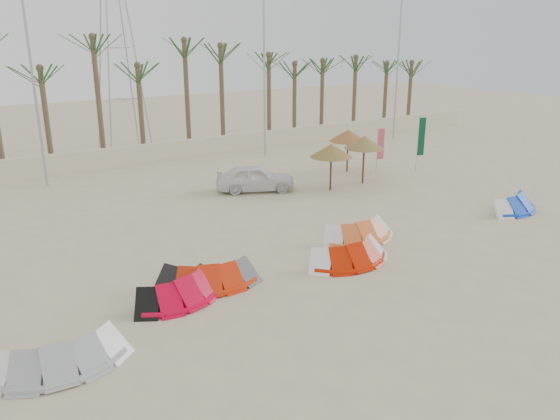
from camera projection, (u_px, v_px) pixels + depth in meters
ground at (386, 299)px, 16.98m from camera, size 120.00×120.00×0.00m
boundary_wall at (140, 155)px, 34.28m from camera, size 60.00×0.30×1.30m
palm_line at (135, 58)px, 34.05m from camera, size 52.00×4.00×7.70m
lamp_b at (33, 77)px, 28.00m from camera, size 1.25×0.14×11.00m
lamp_c at (265, 69)px, 35.33m from camera, size 1.25×0.14×11.00m
lamp_d at (398, 63)px, 41.61m from camera, size 1.25×0.14×11.00m
pylon at (126, 148)px, 39.77m from camera, size 3.00×3.00×14.00m
kite_grey at (53, 350)px, 13.48m from camera, size 3.51×1.78×0.90m
kite_red_left at (177, 286)px, 16.91m from camera, size 3.36×2.13×0.90m
kite_red_mid at (204, 272)px, 17.92m from camera, size 3.66×2.42×0.90m
kite_red_right at (344, 251)px, 19.67m from camera, size 3.32×1.62×0.90m
kite_orange at (355, 228)px, 21.94m from camera, size 3.29×1.62×0.90m
kite_blue at (509, 200)px, 25.64m from camera, size 3.55×2.25×0.90m
parasol_left at (331, 151)px, 28.28m from camera, size 2.24×2.24×2.48m
parasol_mid at (364, 142)px, 29.55m from camera, size 2.17×2.17×2.65m
parasol_right at (348, 136)px, 32.17m from camera, size 2.27×2.27×2.54m
flag_pink at (380, 145)px, 32.10m from camera, size 0.44×0.14×2.79m
flag_green at (420, 138)px, 32.16m from camera, size 0.44×0.17×3.44m
car at (255, 178)px, 28.56m from camera, size 4.41×3.22×1.40m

